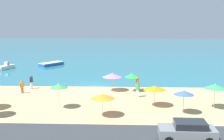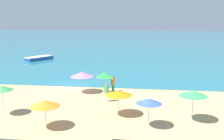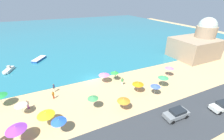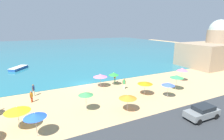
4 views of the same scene
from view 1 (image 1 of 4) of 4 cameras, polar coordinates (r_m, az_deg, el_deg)
The scene contains 16 objects.
ground_plane at distance 37.24m, azimuth -3.16°, elevation -3.40°, with size 160.00×160.00×0.00m, color tan.
sea at distance 91.56m, azimuth 0.10°, elevation 4.44°, with size 150.00×110.00×0.05m, color #257183.
beach_umbrella_0 at distance 25.29m, azimuth -1.89°, elevation -5.36°, with size 2.17×2.17×2.15m.
beach_umbrella_1 at distance 29.19m, azimuth 20.21°, elevation -3.15°, with size 2.15×2.15×2.53m.
beach_umbrella_2 at distance 34.27m, azimuth 4.05°, elevation -1.09°, with size 1.75×1.75×2.33m.
beach_umbrella_4 at distance 27.99m, azimuth -10.78°, elevation -3.20°, with size 1.80×1.80×2.53m.
beach_umbrella_6 at distance 26.83m, azimuth 14.39°, elevation -4.48°, with size 1.89×1.89×2.27m.
beach_umbrella_10 at distance 28.53m, azimuth 8.65°, elevation -3.64°, with size 2.23×2.23×2.16m.
beach_umbrella_12 at distance 34.54m, azimuth 0.04°, elevation -1.08°, with size 2.35×2.35×2.28m.
bather_0 at distance 37.28m, azimuth -16.09°, elevation -2.18°, with size 0.36×0.52×1.78m.
bather_1 at distance 32.05m, azimuth 5.23°, elevation -3.72°, with size 0.51×0.36×1.81m.
bather_4 at distance 35.54m, azimuth 5.24°, elevation -2.46°, with size 0.39×0.47×1.73m.
bather_5 at distance 35.34m, azimuth -17.81°, elevation -3.09°, with size 0.42×0.44×1.60m.
parked_car_3 at distance 21.05m, azimuth 15.11°, elevation -11.79°, with size 4.03×1.91×1.48m.
skiff_nearshore at distance 56.20m, azimuth -12.18°, elevation 1.22°, with size 4.29×5.23×0.61m.
skiff_offshore at distance 54.03m, azimuth -20.84°, elevation 0.56°, with size 2.38×4.18×1.31m.
Camera 1 is at (3.50, -36.10, 8.44)m, focal length 45.00 mm.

